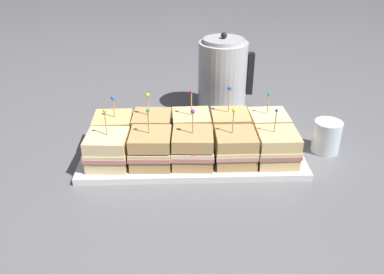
# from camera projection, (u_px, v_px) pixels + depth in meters

# --- Properties ---
(ground_plane) EXTENTS (6.00, 6.00, 0.00)m
(ground_plane) POSITION_uv_depth(u_px,v_px,m) (192.00, 157.00, 1.14)
(ground_plane) COLOR slate
(serving_platter) EXTENTS (0.61, 0.25, 0.02)m
(serving_platter) POSITION_uv_depth(u_px,v_px,m) (192.00, 155.00, 1.13)
(serving_platter) COLOR white
(serving_platter) RESTS_ON ground_plane
(sandwich_front_far_left) EXTENTS (0.12, 0.12, 0.16)m
(sandwich_front_far_left) POSITION_uv_depth(u_px,v_px,m) (108.00, 150.00, 1.05)
(sandwich_front_far_left) COLOR beige
(sandwich_front_far_left) RESTS_ON serving_platter
(sandwich_front_left) EXTENTS (0.11, 0.11, 0.16)m
(sandwich_front_left) POSITION_uv_depth(u_px,v_px,m) (151.00, 149.00, 1.06)
(sandwich_front_left) COLOR tan
(sandwich_front_left) RESTS_ON serving_platter
(sandwich_front_center) EXTENTS (0.11, 0.11, 0.16)m
(sandwich_front_center) POSITION_uv_depth(u_px,v_px,m) (193.00, 148.00, 1.06)
(sandwich_front_center) COLOR tan
(sandwich_front_center) RESTS_ON serving_platter
(sandwich_front_right) EXTENTS (0.11, 0.11, 0.16)m
(sandwich_front_right) POSITION_uv_depth(u_px,v_px,m) (235.00, 148.00, 1.06)
(sandwich_front_right) COLOR tan
(sandwich_front_right) RESTS_ON serving_platter
(sandwich_front_far_right) EXTENTS (0.11, 0.11, 0.15)m
(sandwich_front_far_right) POSITION_uv_depth(u_px,v_px,m) (277.00, 147.00, 1.07)
(sandwich_front_far_right) COLOR #DBB77A
(sandwich_front_far_right) RESTS_ON serving_platter
(sandwich_back_far_left) EXTENTS (0.11, 0.11, 0.15)m
(sandwich_back_far_left) POSITION_uv_depth(u_px,v_px,m) (114.00, 130.00, 1.15)
(sandwich_back_far_left) COLOR tan
(sandwich_back_far_left) RESTS_ON serving_platter
(sandwich_back_left) EXTENTS (0.11, 0.11, 0.16)m
(sandwich_back_left) POSITION_uv_depth(u_px,v_px,m) (152.00, 129.00, 1.15)
(sandwich_back_left) COLOR tan
(sandwich_back_left) RESTS_ON serving_platter
(sandwich_back_center) EXTENTS (0.11, 0.11, 0.17)m
(sandwich_back_center) POSITION_uv_depth(u_px,v_px,m) (191.00, 128.00, 1.16)
(sandwich_back_center) COLOR #DBB77A
(sandwich_back_center) RESTS_ON serving_platter
(sandwich_back_right) EXTENTS (0.11, 0.11, 0.17)m
(sandwich_back_right) POSITION_uv_depth(u_px,v_px,m) (230.00, 128.00, 1.16)
(sandwich_back_right) COLOR tan
(sandwich_back_right) RESTS_ON serving_platter
(sandwich_back_far_right) EXTENTS (0.11, 0.11, 0.15)m
(sandwich_back_far_right) POSITION_uv_depth(u_px,v_px,m) (268.00, 128.00, 1.17)
(sandwich_back_far_right) COLOR beige
(sandwich_back_far_right) RESTS_ON serving_platter
(kettle_steel) EXTENTS (0.18, 0.16, 0.27)m
(kettle_steel) POSITION_uv_depth(u_px,v_px,m) (223.00, 76.00, 1.36)
(kettle_steel) COLOR #B7BABF
(kettle_steel) RESTS_ON ground_plane
(drinking_glass) EXTENTS (0.08, 0.08, 0.09)m
(drinking_glass) POSITION_uv_depth(u_px,v_px,m) (327.00, 136.00, 1.15)
(drinking_glass) COLOR silver
(drinking_glass) RESTS_ON ground_plane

